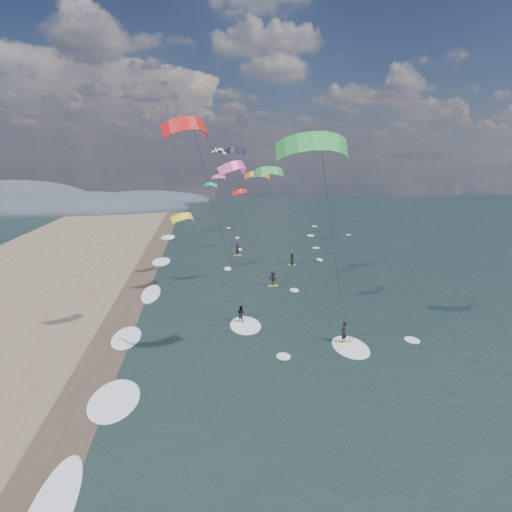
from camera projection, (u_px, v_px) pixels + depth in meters
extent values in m
plane|color=black|center=(308.00, 454.00, 20.43)|extent=(260.00, 260.00, 0.00)
cube|color=#382D23|center=(97.00, 369.00, 28.62)|extent=(3.00, 240.00, 0.00)
ellipsoid|color=#3D4756|center=(13.00, 206.00, 121.52)|extent=(48.00, 20.00, 15.00)
ellipsoid|color=#3D4756|center=(67.00, 211.00, 112.13)|extent=(64.00, 24.00, 10.00)
ellipsoid|color=#3D4756|center=(146.00, 202.00, 133.66)|extent=(40.00, 18.00, 7.00)
cube|color=yellow|center=(343.00, 342.00, 32.66)|extent=(1.37, 0.41, 0.06)
imported|color=black|center=(344.00, 332.00, 32.47)|extent=(0.73, 0.71, 1.69)
ellipsoid|color=white|center=(350.00, 347.00, 31.94)|extent=(2.60, 4.20, 0.12)
cylinder|color=black|center=(334.00, 249.00, 27.71)|extent=(0.02, 0.02, 15.22)
cube|color=yellow|center=(241.00, 322.00, 36.78)|extent=(1.12, 0.35, 0.05)
imported|color=black|center=(241.00, 313.00, 36.62)|extent=(0.87, 0.87, 1.43)
ellipsoid|color=white|center=(245.00, 325.00, 36.05)|extent=(2.60, 4.20, 0.12)
cylinder|color=black|center=(220.00, 229.00, 31.71)|extent=(0.02, 0.02, 16.21)
cube|color=yellow|center=(273.00, 286.00, 47.04)|extent=(1.10, 0.35, 0.05)
imported|color=black|center=(273.00, 278.00, 46.85)|extent=(1.20, 1.10, 1.62)
cube|color=yellow|center=(292.00, 265.00, 56.07)|extent=(1.10, 0.35, 0.05)
imported|color=black|center=(292.00, 259.00, 55.90)|extent=(0.61, 0.82, 1.51)
cube|color=yellow|center=(238.00, 255.00, 61.38)|extent=(1.10, 0.35, 0.05)
imported|color=black|center=(237.00, 249.00, 61.18)|extent=(0.70, 0.74, 1.70)
ellipsoid|color=white|center=(58.00, 511.00, 17.17)|extent=(2.40, 5.40, 0.11)
ellipsoid|color=white|center=(102.00, 401.00, 24.90)|extent=(2.40, 5.40, 0.11)
ellipsoid|color=white|center=(128.00, 338.00, 33.60)|extent=(2.40, 5.40, 0.11)
ellipsoid|color=white|center=(145.00, 294.00, 44.22)|extent=(2.40, 5.40, 0.11)
ellipsoid|color=white|center=(158.00, 262.00, 57.75)|extent=(2.40, 5.40, 0.11)
ellipsoid|color=white|center=(168.00, 237.00, 75.14)|extent=(2.40, 5.40, 0.11)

